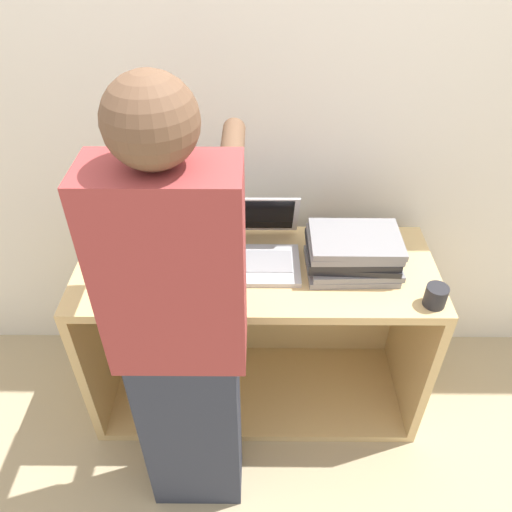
{
  "coord_description": "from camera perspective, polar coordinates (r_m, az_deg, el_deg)",
  "views": [
    {
      "loc": [
        0.01,
        -1.2,
        2.03
      ],
      "look_at": [
        0.0,
        0.19,
        0.9
      ],
      "focal_mm": 35.0,
      "sensor_mm": 36.0,
      "label": 1
    }
  ],
  "objects": [
    {
      "name": "ground_plane",
      "position": [
        2.36,
        -0.03,
        -20.41
      ],
      "size": [
        12.0,
        12.0,
        0.0
      ],
      "primitive_type": "plane",
      "color": "tan"
    },
    {
      "name": "wall_back",
      "position": [
        2.02,
        0.08,
        14.81
      ],
      "size": [
        8.0,
        0.05,
        2.4
      ],
      "color": "silver",
      "rests_on": "ground_plane"
    },
    {
      "name": "cart",
      "position": [
        2.25,
        0.02,
        -7.69
      ],
      "size": [
        1.4,
        0.54,
        0.78
      ],
      "color": "tan",
      "rests_on": "ground_plane"
    },
    {
      "name": "laptop_open",
      "position": [
        1.94,
        0.02,
        0.92
      ],
      "size": [
        0.34,
        0.35,
        0.24
      ],
      "color": "#B7B7BC",
      "rests_on": "cart"
    },
    {
      "name": "laptop_stack_left",
      "position": [
        1.94,
        -10.91,
        -0.43
      ],
      "size": [
        0.35,
        0.25,
        0.07
      ],
      "color": "slate",
      "rests_on": "cart"
    },
    {
      "name": "laptop_stack_right",
      "position": [
        1.91,
        11.0,
        0.41
      ],
      "size": [
        0.35,
        0.26,
        0.15
      ],
      "color": "gray",
      "rests_on": "cart"
    },
    {
      "name": "person",
      "position": [
        1.58,
        -8.46,
        -9.63
      ],
      "size": [
        0.4,
        0.53,
        1.68
      ],
      "color": "#2D3342",
      "rests_on": "ground_plane"
    },
    {
      "name": "mug",
      "position": [
        1.86,
        19.86,
        -4.32
      ],
      "size": [
        0.08,
        0.08,
        0.08
      ],
      "color": "#232328",
      "rests_on": "cart"
    }
  ]
}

